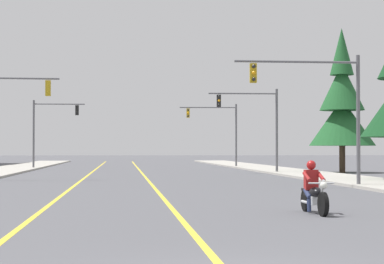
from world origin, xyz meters
TOP-DOWN VIEW (x-y plane):
  - lane_stripe_center at (-0.12, 45.00)m, footprint 0.16×100.00m
  - lane_stripe_left at (-3.90, 45.00)m, footprint 0.16×100.00m
  - sidewalk_kerb_right at (11.11, 40.00)m, footprint 4.40×110.00m
  - motorcycle_with_rider at (3.63, 10.13)m, footprint 0.70×2.19m
  - traffic_signal_near_right at (7.69, 23.59)m, footprint 5.97×0.37m
  - traffic_signal_near_left at (-8.30, 32.81)m, footprint 4.42×0.42m
  - traffic_signal_mid_right at (8.24, 42.66)m, footprint 5.12×0.37m
  - traffic_signal_mid_left at (-8.20, 56.48)m, footprint 4.64×0.37m
  - traffic_signal_far_right at (7.88, 60.29)m, footprint 5.62×0.47m
  - conifer_tree_right_verge_far at (14.99, 43.80)m, footprint 4.99×4.99m

SIDE VIEW (x-z plane):
  - lane_stripe_center at x=-0.12m, z-range 0.00..0.01m
  - lane_stripe_left at x=-3.90m, z-range 0.00..0.01m
  - sidewalk_kerb_right at x=11.11m, z-range 0.00..0.14m
  - motorcycle_with_rider at x=3.63m, z-range -0.14..1.32m
  - traffic_signal_near_left at x=-8.30m, z-range 0.97..7.17m
  - traffic_signal_mid_left at x=-8.20m, z-range 0.98..7.18m
  - traffic_signal_mid_right at x=8.24m, z-range 1.01..7.21m
  - traffic_signal_far_right at x=7.88m, z-range 1.04..7.24m
  - traffic_signal_near_right at x=7.69m, z-range 1.06..7.26m
  - conifer_tree_right_verge_far at x=14.99m, z-range -0.46..10.53m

